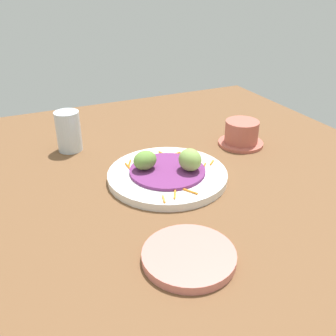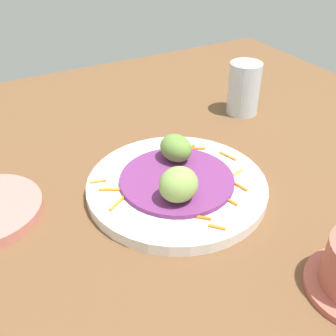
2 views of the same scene
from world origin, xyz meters
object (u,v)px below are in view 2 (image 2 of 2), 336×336
main_plate (177,186)px  guac_scoop_center (178,185)px  water_glass (244,88)px  guac_scoop_left (176,148)px

main_plate → guac_scoop_center: 6.18cm
main_plate → water_glass: size_ratio=2.59×
guac_scoop_center → guac_scoop_left: bearing=-117.6°
guac_scoop_left → water_glass: bearing=-151.5°
main_plate → guac_scoop_left: size_ratio=4.92×
guac_scoop_left → main_plate: bearing=62.4°
main_plate → guac_scoop_left: (-2.22, -4.24, 3.55)cm
guac_scoop_left → guac_scoop_center: bearing=62.4°
main_plate → guac_scoop_center: size_ratio=4.91×
water_glass → main_plate: bearing=33.8°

